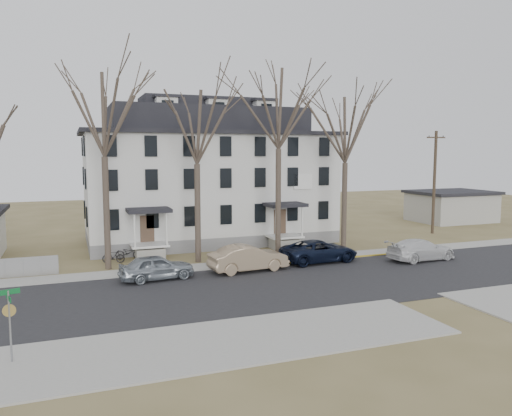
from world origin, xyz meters
name	(u,v)px	position (x,y,z in m)	size (l,w,h in m)	color
ground	(331,292)	(0.00, 0.00, 0.00)	(120.00, 120.00, 0.00)	olive
main_road	(315,283)	(0.00, 2.00, 0.00)	(120.00, 10.00, 0.04)	#27272A
far_sidewalk	(275,262)	(0.00, 8.00, 0.00)	(120.00, 2.00, 0.08)	#A09F97
near_sidewalk_left	(215,344)	(-8.00, -5.00, 0.00)	(20.00, 5.00, 0.08)	#A09F97
yellow_curb	(344,259)	(5.00, 7.10, 0.00)	(14.00, 0.25, 0.06)	gold
boarding_house	(209,178)	(-2.00, 17.95, 5.38)	(20.80, 12.36, 12.05)	slate
distant_building	(451,206)	(26.00, 20.00, 1.68)	(8.50, 6.50, 3.35)	#A09F97
tree_far_left	(103,108)	(-11.00, 9.80, 10.34)	(8.40, 8.40, 13.72)	#473B31
tree_mid_left	(196,122)	(-5.00, 9.80, 9.60)	(7.80, 7.80, 12.74)	#473B31
tree_center	(279,102)	(1.00, 9.80, 11.08)	(9.00, 9.00, 14.70)	#473B31
tree_mid_right	(346,125)	(6.50, 9.80, 9.60)	(7.80, 7.80, 12.74)	#473B31
utility_pole_far	(434,181)	(18.50, 14.00, 4.90)	(2.00, 0.28, 9.50)	#3D3023
car_silver	(157,268)	(-8.51, 5.82, 0.75)	(1.76, 4.38, 1.49)	#8F98A1
car_tan	(248,259)	(-2.69, 5.95, 0.83)	(1.76, 5.05, 1.66)	#988165
car_navy	(319,251)	(2.81, 6.78, 0.75)	(2.50, 5.41, 1.50)	black
car_white	(421,250)	(9.72, 4.74, 0.74)	(2.07, 5.08, 1.47)	silver
bicycle_left	(129,253)	(-9.43, 12.18, 0.49)	(0.65, 1.85, 0.97)	black
bicycle_right	(113,257)	(-10.55, 11.30, 0.45)	(0.43, 1.51, 0.90)	black
street_sign	(9,315)	(-15.35, -4.17, 1.80)	(0.78, 0.78, 2.74)	gray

